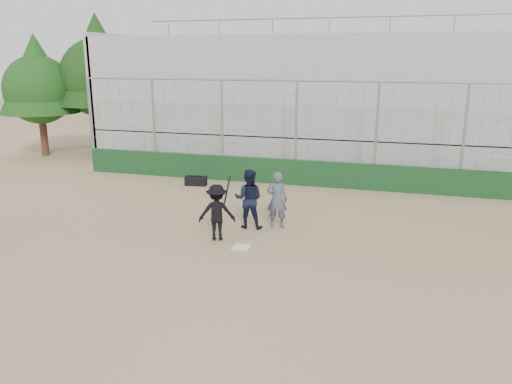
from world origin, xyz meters
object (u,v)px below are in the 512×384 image
(umpire, at_px, (277,202))
(batter_at_plate, at_px, (217,212))
(catcher_crouched, at_px, (249,209))
(equipment_bag, at_px, (196,181))

(umpire, bearing_deg, batter_at_plate, 39.82)
(umpire, bearing_deg, catcher_crouched, 13.89)
(batter_at_plate, xyz_separation_m, catcher_crouched, (0.55, 1.15, -0.19))
(umpire, xyz_separation_m, equipment_bag, (-4.21, 3.96, -0.57))
(batter_at_plate, distance_m, catcher_crouched, 1.29)
(batter_at_plate, height_order, catcher_crouched, batter_at_plate)
(batter_at_plate, relative_size, equipment_bag, 1.99)
(batter_at_plate, xyz_separation_m, equipment_bag, (-2.89, 5.43, -0.60))
(umpire, relative_size, equipment_bag, 1.73)
(batter_at_plate, xyz_separation_m, umpire, (1.32, 1.47, -0.03))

